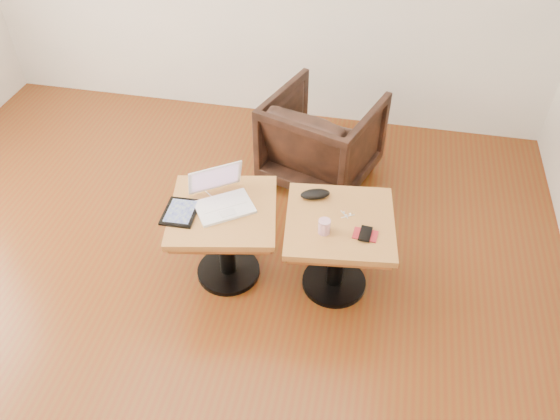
% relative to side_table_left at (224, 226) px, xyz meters
% --- Properties ---
extents(room_shell, '(4.52, 4.52, 2.71)m').
position_rel_side_table_left_xyz_m(room_shell, '(-0.21, -0.40, 0.96)').
color(room_shell, '#652A10').
rests_on(room_shell, ground).
extents(side_table_left, '(0.68, 0.68, 0.53)m').
position_rel_side_table_left_xyz_m(side_table_left, '(0.00, 0.00, 0.00)').
color(side_table_left, black).
rests_on(side_table_left, ground).
extents(side_table_right, '(0.64, 0.64, 0.53)m').
position_rel_side_table_left_xyz_m(side_table_right, '(0.64, 0.04, 0.00)').
color(side_table_right, black).
rests_on(side_table_right, ground).
extents(laptop, '(0.41, 0.40, 0.21)m').
position_rel_side_table_left_xyz_m(laptop, '(-0.02, 0.04, 0.17)').
color(laptop, white).
rests_on(laptop, side_table_left).
extents(tablet, '(0.18, 0.23, 0.02)m').
position_rel_side_table_left_xyz_m(tablet, '(-0.21, -0.08, 0.14)').
color(tablet, black).
rests_on(tablet, side_table_left).
extents(charging_adapter, '(0.05, 0.05, 0.02)m').
position_rel_side_table_left_xyz_m(charging_adapter, '(-0.23, 0.19, 0.14)').
color(charging_adapter, white).
rests_on(charging_adapter, side_table_left).
extents(glasses_case, '(0.18, 0.13, 0.05)m').
position_rel_side_table_left_xyz_m(glasses_case, '(0.48, 0.19, 0.16)').
color(glasses_case, black).
rests_on(glasses_case, side_table_right).
extents(striped_cup, '(0.06, 0.06, 0.08)m').
position_rel_side_table_left_xyz_m(striped_cup, '(0.57, -0.07, 0.17)').
color(striped_cup, '#BA507C').
rests_on(striped_cup, side_table_right).
extents(earbuds_tangle, '(0.07, 0.05, 0.01)m').
position_rel_side_table_left_xyz_m(earbuds_tangle, '(0.67, 0.09, 0.14)').
color(earbuds_tangle, white).
rests_on(earbuds_tangle, side_table_right).
extents(phone_on_sleeve, '(0.13, 0.12, 0.02)m').
position_rel_side_table_left_xyz_m(phone_on_sleeve, '(0.78, -0.05, 0.14)').
color(phone_on_sleeve, '#A91318').
rests_on(phone_on_sleeve, side_table_right).
extents(armchair, '(0.89, 0.90, 0.65)m').
position_rel_side_table_left_xyz_m(armchair, '(0.40, 1.06, -0.07)').
color(armchair, black).
rests_on(armchair, ground).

